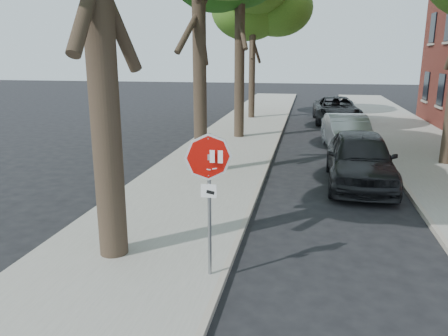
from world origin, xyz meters
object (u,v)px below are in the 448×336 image
object	(u,v)px
car_b	(347,133)
car_d	(336,110)
stop_sign	(209,178)
car_a	(360,158)
tree_far	(253,1)

from	to	relation	value
car_b	car_d	xyz separation A→B (m)	(-0.00, 8.45, 0.01)
car_b	stop_sign	bearing A→B (deg)	-111.43
stop_sign	car_a	size ratio (longest dim) A/B	0.52
car_b	car_a	bearing A→B (deg)	-96.11
stop_sign	tree_far	distance (m)	21.88
car_b	car_d	world-z (taller)	car_d
stop_sign	car_b	size ratio (longest dim) A/B	0.56
tree_far	car_a	xyz separation A→B (m)	(5.32, -14.22, -6.36)
car_a	car_b	distance (m)	5.13
stop_sign	car_a	xyz separation A→B (m)	(3.30, 6.92, -1.10)
car_b	car_d	distance (m)	8.45
car_d	car_a	bearing A→B (deg)	-92.56
stop_sign	tree_far	bearing A→B (deg)	95.46
stop_sign	tree_far	xyz separation A→B (m)	(-2.02, 21.14, 5.26)
car_a	car_b	bearing A→B (deg)	90.92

